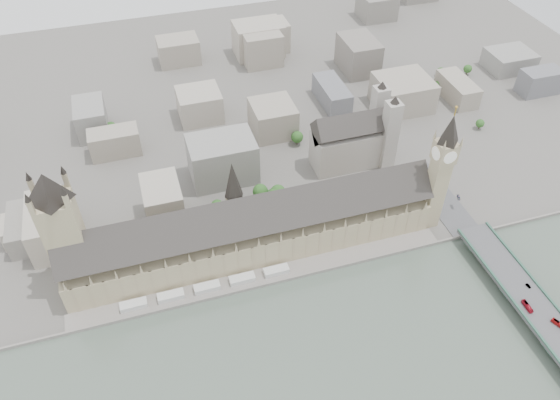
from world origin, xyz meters
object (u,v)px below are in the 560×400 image
object	(u,v)px
palace_of_westminster	(252,229)
car_silver	(528,286)
westminster_bridge	(530,307)
westminster_abbey	(354,139)
elizabeth_tower	(442,165)
victoria_tower	(62,228)
red_bus_north	(527,306)
red_bus_south	(559,324)
car_approach	(459,197)

from	to	relation	value
palace_of_westminster	car_silver	distance (m)	192.74
westminster_bridge	westminster_abbey	size ratio (longest dim) A/B	4.78
elizabeth_tower	victoria_tower	world-z (taller)	elizabeth_tower
westminster_bridge	red_bus_north	xyz separation A→B (m)	(-6.43, -2.70, 6.55)
palace_of_westminster	red_bus_south	world-z (taller)	palace_of_westminster
palace_of_westminster	red_bus_north	world-z (taller)	palace_of_westminster
red_bus_south	car_approach	bearing A→B (deg)	66.73
elizabeth_tower	red_bus_south	world-z (taller)	elizabeth_tower
palace_of_westminster	westminster_abbey	world-z (taller)	westminster_abbey
elizabeth_tower	victoria_tower	distance (m)	260.64
elizabeth_tower	car_approach	xyz separation A→B (m)	(30.53, 8.14, -47.03)
victoria_tower	westminster_abbey	world-z (taller)	victoria_tower
red_bus_north	red_bus_south	bearing A→B (deg)	-56.60
victoria_tower	red_bus_north	xyz separation A→B (m)	(277.57, -116.20, -43.53)
westminster_bridge	red_bus_north	size ratio (longest dim) A/B	31.66
elizabeth_tower	westminster_abbey	world-z (taller)	elizabeth_tower
victoria_tower	red_bus_south	world-z (taller)	victoria_tower
westminster_bridge	red_bus_north	world-z (taller)	red_bus_north
red_bus_north	car_approach	bearing A→B (deg)	85.51
palace_of_westminster	elizabeth_tower	xyz separation A→B (m)	(138.00, -11.70, 35.38)
red_bus_north	car_silver	world-z (taller)	red_bus_north
westminster_bridge	palace_of_westminster	bearing A→B (deg)	146.51
red_bus_south	car_silver	world-z (taller)	red_bus_south
westminster_abbey	red_bus_south	xyz separation A→B (m)	(55.38, -203.09, -13.39)
westminster_bridge	car_approach	xyz separation A→B (m)	(6.53, 103.64, 5.93)
victoria_tower	car_silver	distance (m)	309.62
palace_of_westminster	victoria_tower	bearing A→B (deg)	177.04
red_bus_south	elizabeth_tower	bearing A→B (deg)	81.45
car_silver	westminster_bridge	bearing A→B (deg)	-120.55
red_bus_north	car_silver	xyz separation A→B (m)	(11.49, 14.49, -0.77)
palace_of_westminster	car_approach	bearing A→B (deg)	-1.21
victoria_tower	westminster_abbey	size ratio (longest dim) A/B	1.47
victoria_tower	car_silver	bearing A→B (deg)	-19.38
westminster_abbey	car_approach	size ratio (longest dim) A/B	12.25
red_bus_north	red_bus_south	size ratio (longest dim) A/B	0.99
westminster_abbey	car_silver	distance (m)	180.25
victoria_tower	car_approach	distance (m)	294.03
victoria_tower	westminster_bridge	size ratio (longest dim) A/B	0.31
palace_of_westminster	red_bus_north	distance (m)	190.79
victoria_tower	red_bus_south	distance (m)	320.93
palace_of_westminster	car_approach	distance (m)	168.97
elizabeth_tower	westminster_abbey	bearing A→B (deg)	107.29
westminster_bridge	car_approach	distance (m)	104.02
westminster_bridge	red_bus_south	bearing A→B (deg)	-78.19
elizabeth_tower	red_bus_south	distance (m)	128.19
red_bus_north	red_bus_south	xyz separation A→B (m)	(10.73, -17.90, 0.01)
car_silver	elizabeth_tower	bearing A→B (deg)	101.82
elizabeth_tower	red_bus_north	distance (m)	110.02
westminster_abbey	car_silver	world-z (taller)	westminster_abbey
palace_of_westminster	westminster_abbey	xyz separation A→B (m)	(110.92, 75.30, 2.38)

